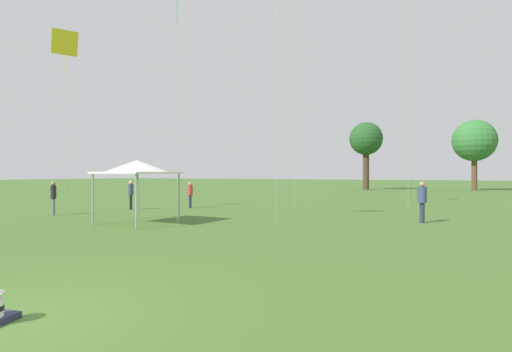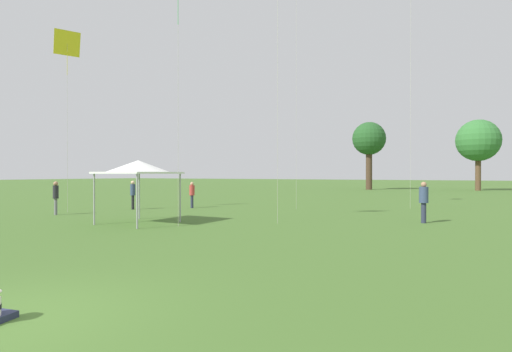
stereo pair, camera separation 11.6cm
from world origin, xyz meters
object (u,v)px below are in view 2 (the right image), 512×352
Objects in this scene: kite_7 at (67,46)px; canopy_tent at (138,167)px; person_standing_3 at (424,198)px; person_standing_1 at (192,192)px; person_standing_2 at (133,192)px; person_standing_0 at (56,194)px; distant_tree_1 at (478,141)px; distant_tree_0 at (369,140)px.

canopy_tent is at bearing 147.04° from kite_7.
person_standing_3 is at bearing 28.53° from canopy_tent.
person_standing_2 is (-2.55, -2.62, 0.09)m from person_standing_1.
person_standing_2 is 7.49m from canopy_tent.
distant_tree_1 is at bearing 24.97° from person_standing_0.
person_standing_3 is at bearing -74.43° from distant_tree_0.
kite_7 is at bearing -42.78° from person_standing_2.
person_standing_0 is 0.97× the size of person_standing_3.
kite_7 is (-0.75, 1.28, 8.43)m from person_standing_0.
person_standing_1 is 0.56× the size of canopy_tent.
distant_tree_0 is at bearing 135.05° from person_standing_1.
person_standing_3 is 39.51m from distant_tree_0.
person_standing_2 is 0.19× the size of distant_tree_1.
person_standing_2 is at bearing 136.95° from canopy_tent.
person_standing_1 is at bearing 110.26° from canopy_tent.
distant_tree_0 reaches higher than person_standing_3.
person_standing_2 is at bearing -83.61° from person_standing_1.
distant_tree_0 is 1.01× the size of distant_tree_1.
person_standing_0 is 44.08m from distant_tree_0.
canopy_tent is 49.52m from distant_tree_1.
distant_tree_0 is (7.31, 43.07, 5.90)m from person_standing_0.
kite_7 reaches higher than canopy_tent.
person_standing_1 is 0.18× the size of distant_tree_0.
kite_7 is (-18.55, -4.16, 8.44)m from person_standing_3.
person_standing_1 is at bearing 20.63° from person_standing_0.
canopy_tent reaches higher than person_standing_3.
person_standing_1 is 8.28m from canopy_tent.
person_standing_0 is at bearing 102.32° from kite_7.
person_standing_2 is 0.60× the size of canopy_tent.
person_standing_2 is 0.19× the size of distant_tree_0.
kite_7 is (-4.53, -5.71, 8.54)m from person_standing_1.
person_standing_0 is at bearing -114.04° from distant_tree_1.
kite_7 is at bearing 79.56° from person_standing_0.
distant_tree_0 reaches higher than person_standing_2.
distant_tree_1 reaches higher than person_standing_2.
person_standing_0 reaches higher than person_standing_1.
person_standing_3 is (17.80, 5.44, -0.01)m from person_standing_0.
person_standing_0 is 0.17× the size of kite_7.
distant_tree_1 is (20.79, 46.61, 5.49)m from person_standing_0.
distant_tree_0 is (-10.48, 37.63, 5.91)m from person_standing_3.
canopy_tent is 43.96m from distant_tree_0.
distant_tree_1 is (19.57, 42.24, 5.51)m from person_standing_2.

